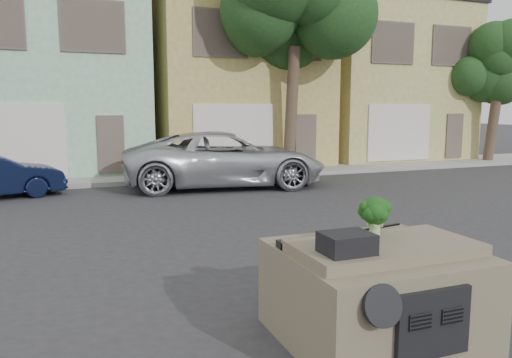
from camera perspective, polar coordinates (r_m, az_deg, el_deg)
ground_plane at (r=8.37m, az=1.41°, el=-9.30°), size 120.00×120.00×0.00m
sidewalk at (r=18.29m, az=-11.30°, el=0.34°), size 40.00×3.00×0.15m
townhouse_mint at (r=21.91m, az=-22.67°, el=10.84°), size 7.20×8.20×7.55m
townhouse_tan at (r=23.02m, az=-3.30°, el=11.29°), size 7.20×8.20×7.55m
townhouse_beige at (r=26.31m, az=12.73°, el=10.71°), size 7.20×8.20×7.55m
silver_pickup at (r=16.01m, az=-3.54°, el=-0.88°), size 6.70×3.78×1.77m
tree_near at (r=19.05m, az=4.11°, el=13.37°), size 4.40×4.00×8.50m
tree_far at (r=24.93m, az=25.60°, el=8.49°), size 3.20×3.00×6.00m
car_dashboard at (r=5.68m, az=13.38°, el=-12.12°), size 2.00×1.80×1.12m
instrument_hump at (r=4.90m, az=10.33°, el=-7.22°), size 0.48×0.38×0.20m
wiper_arm at (r=5.97m, az=13.72°, el=-5.42°), size 0.69×0.15×0.02m
broccoli at (r=5.54m, az=13.48°, el=-4.19°), size 0.49×0.49×0.45m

